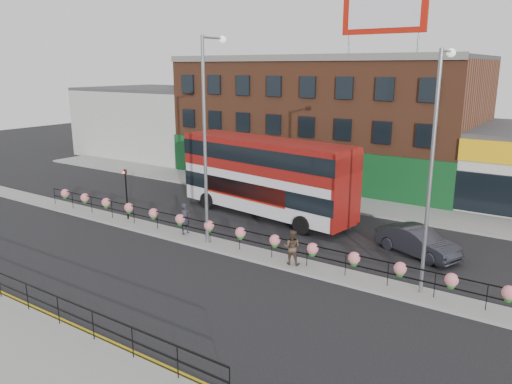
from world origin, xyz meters
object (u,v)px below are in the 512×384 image
Objects in this scene: pedestrian_b at (292,247)px; lamp_column_east at (434,153)px; car at (418,241)px; pedestrian_a at (185,219)px; double_decker_bus at (266,169)px; lamp_column_west at (208,124)px.

lamp_column_east is at bearing 169.81° from pedestrian_b.
pedestrian_a is (-11.91, -4.50, 0.30)m from car.
lamp_column_west is at bearing -86.33° from double_decker_bus.
pedestrian_b is 7.74m from lamp_column_west.
double_decker_bus is 1.26× the size of lamp_column_east.
pedestrian_a is 0.18× the size of lamp_column_east.
pedestrian_a is 7.36m from pedestrian_b.
lamp_column_west is at bearing -178.45° from lamp_column_east.
lamp_column_west reaches higher than pedestrian_a.
lamp_column_west is at bearing 136.50° from car.
car is at bearing 25.37° from lamp_column_west.
pedestrian_b is 0.16× the size of lamp_column_west.
pedestrian_b is at bearing -90.04° from pedestrian_a.
car is 12.73m from pedestrian_a.
lamp_column_west is (-5.35, 0.33, 5.59)m from pedestrian_b.
car is 2.73× the size of pedestrian_b.
car is at bearing -148.36° from pedestrian_b.
pedestrian_b reaches higher than car.
double_decker_bus is at bearing 103.13° from car.
lamp_column_east is (11.48, 0.31, -0.50)m from lamp_column_west.
pedestrian_b is at bearing -3.48° from lamp_column_west.
pedestrian_b is (5.74, -6.47, -2.08)m from double_decker_bus.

